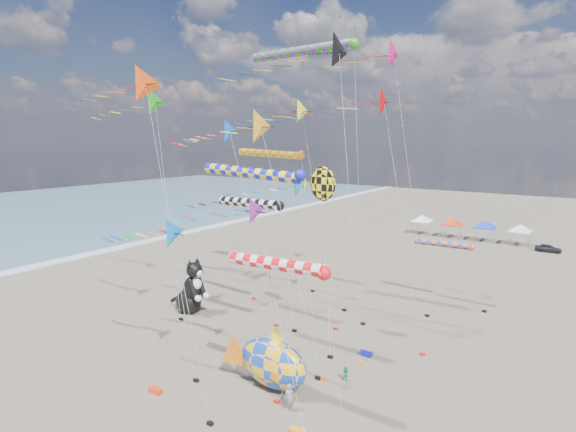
% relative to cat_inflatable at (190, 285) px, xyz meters
% --- Properties ---
extents(delta_kite_0, '(10.39, 1.70, 12.76)m').
position_rel_cat_inflatable_xyz_m(delta_kite_0, '(13.39, -9.11, 8.84)').
color(delta_kite_0, '#85208E').
rests_on(delta_kite_0, ground).
extents(delta_kite_1, '(13.48, 2.70, 23.34)m').
position_rel_cat_inflatable_xyz_m(delta_kite_1, '(13.41, -0.01, 19.07)').
color(delta_kite_1, black).
rests_on(delta_kite_1, ground).
extents(delta_kite_2, '(9.20, 1.95, 11.45)m').
position_rel_cat_inflatable_xyz_m(delta_kite_2, '(9.79, -11.16, 7.48)').
color(delta_kite_2, blue).
rests_on(delta_kite_2, ground).
extents(delta_kite_3, '(16.73, 2.66, 24.72)m').
position_rel_cat_inflatable_xyz_m(delta_kite_3, '(13.21, 11.51, 20.43)').
color(delta_kite_3, '#CD0D5E').
rests_on(delta_kite_3, ground).
extents(delta_kite_4, '(13.51, 2.35, 19.83)m').
position_rel_cat_inflatable_xyz_m(delta_kite_4, '(15.62, 3.85, 15.69)').
color(delta_kite_4, '#C10509').
rests_on(delta_kite_4, ground).
extents(delta_kite_5, '(10.88, 2.13, 19.29)m').
position_rel_cat_inflatable_xyz_m(delta_kite_5, '(8.84, 4.24, 15.24)').
color(delta_kite_5, '#DFFF22').
rests_on(delta_kite_5, ground).
extents(delta_kite_6, '(11.02, 2.47, 20.40)m').
position_rel_cat_inflatable_xyz_m(delta_kite_6, '(-2.58, -1.76, 16.24)').
color(delta_kite_6, '#18981D').
rests_on(delta_kite_6, ground).
extents(delta_kite_7, '(10.36, 1.84, 10.66)m').
position_rel_cat_inflatable_xyz_m(delta_kite_7, '(-2.53, 6.02, 6.74)').
color(delta_kite_7, orange).
rests_on(delta_kite_7, ground).
extents(delta_kite_8, '(11.51, 2.50, 20.68)m').
position_rel_cat_inflatable_xyz_m(delta_kite_8, '(6.07, -8.34, 16.50)').
color(delta_kite_8, '#F1480D').
rests_on(delta_kite_8, ground).
extents(delta_kite_9, '(10.22, 2.14, 17.75)m').
position_rel_cat_inflatable_xyz_m(delta_kite_9, '(3.67, 1.99, 13.74)').
color(delta_kite_9, blue).
rests_on(delta_kite_9, ground).
extents(delta_kite_10, '(12.71, 2.43, 18.03)m').
position_rel_cat_inflatable_xyz_m(delta_kite_10, '(10.87, -3.33, 13.89)').
color(delta_kite_10, orange).
rests_on(delta_kite_10, ground).
extents(delta_kite_11, '(9.92, 2.09, 12.66)m').
position_rel_cat_inflatable_xyz_m(delta_kite_11, '(7.34, 8.46, 8.67)').
color(delta_kite_11, '#0D91B7').
rests_on(delta_kite_11, ground).
extents(windsock_0, '(9.77, 0.79, 14.06)m').
position_rel_cat_inflatable_xyz_m(windsock_0, '(10.68, -3.49, 10.96)').
color(windsock_0, '#1319C5').
rests_on(windsock_0, ground).
extents(windsock_1, '(9.73, 0.80, 14.83)m').
position_rel_cat_inflatable_xyz_m(windsock_1, '(1.22, 11.39, 11.72)').
color(windsock_1, orange).
rests_on(windsock_1, ground).
extents(windsock_2, '(7.89, 0.75, 9.63)m').
position_rel_cat_inflatable_xyz_m(windsock_2, '(16.36, -8.56, 6.56)').
color(windsock_2, red).
rests_on(windsock_2, ground).
extents(windsock_3, '(7.07, 0.64, 6.32)m').
position_rel_cat_inflatable_xyz_m(windsock_3, '(18.69, 15.59, 3.30)').
color(windsock_3, '#EA5510').
rests_on(windsock_3, ground).
extents(windsock_4, '(8.27, 0.82, 10.97)m').
position_rel_cat_inflatable_xyz_m(windsock_4, '(5.92, 1.95, 7.86)').
color(windsock_4, black).
rests_on(windsock_4, ground).
extents(windsock_5, '(11.56, 0.89, 23.94)m').
position_rel_cat_inflatable_xyz_m(windsock_5, '(8.45, 6.53, 20.77)').
color(windsock_5, '#1D8B19').
rests_on(windsock_5, ground).
extents(angelfish_kite, '(3.74, 3.02, 13.94)m').
position_rel_cat_inflatable_xyz_m(angelfish_kite, '(12.83, 1.59, 9.88)').
color(angelfish_kite, yellow).
rests_on(angelfish_kite, ground).
extents(cat_inflatable, '(3.99, 2.09, 5.30)m').
position_rel_cat_inflatable_xyz_m(cat_inflatable, '(0.00, 0.00, 0.00)').
color(cat_inflatable, black).
rests_on(cat_inflatable, ground).
extents(fish_inflatable, '(6.66, 2.78, 4.42)m').
position_rel_cat_inflatable_xyz_m(fish_inflatable, '(14.06, -6.28, -0.75)').
color(fish_inflatable, '#1341BD').
rests_on(fish_inflatable, ground).
extents(person_adult, '(0.74, 0.66, 1.70)m').
position_rel_cat_inflatable_xyz_m(person_adult, '(16.25, -7.53, -1.80)').
color(person_adult, slate).
rests_on(person_adult, ground).
extents(child_green, '(0.53, 0.42, 1.07)m').
position_rel_cat_inflatable_xyz_m(child_green, '(17.46, -2.68, -2.11)').
color(child_green, '#1C8F50').
rests_on(child_green, ground).
extents(child_blue, '(0.67, 0.55, 1.07)m').
position_rel_cat_inflatable_xyz_m(child_blue, '(13.73, -3.59, -2.11)').
color(child_blue, '#2226A7').
rests_on(child_blue, ground).
extents(kite_bag_0, '(0.90, 0.44, 0.30)m').
position_rel_cat_inflatable_xyz_m(kite_bag_0, '(17.05, 1.45, -2.50)').
color(kite_bag_0, '#1213B8').
rests_on(kite_bag_0, ground).
extents(kite_bag_1, '(0.90, 0.44, 0.30)m').
position_rel_cat_inflatable_xyz_m(kite_bag_1, '(17.84, -9.02, -2.50)').
color(kite_bag_1, orange).
rests_on(kite_bag_1, ground).
extents(kite_bag_2, '(0.90, 0.44, 0.30)m').
position_rel_cat_inflatable_xyz_m(kite_bag_2, '(8.08, -10.72, -2.50)').
color(kite_bag_2, red).
rests_on(kite_bag_2, ground).
extents(tent_row, '(19.20, 4.20, 3.80)m').
position_rel_cat_inflatable_xyz_m(tent_row, '(13.79, 47.06, 0.50)').
color(tent_row, white).
rests_on(tent_row, ground).
extents(parked_car, '(3.51, 1.61, 1.17)m').
position_rel_cat_inflatable_xyz_m(parked_car, '(25.31, 45.06, -2.06)').
color(parked_car, '#26262D').
rests_on(parked_car, ground).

